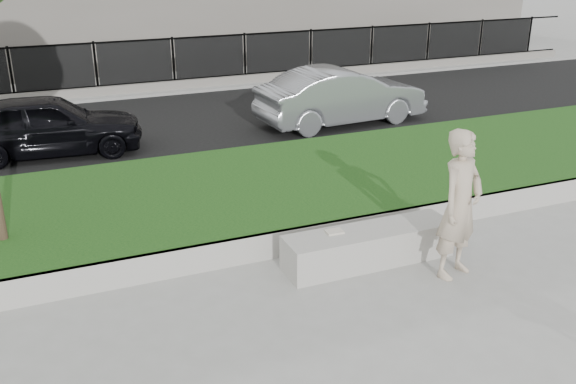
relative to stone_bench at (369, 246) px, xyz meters
name	(u,v)px	position (x,y,z in m)	size (l,w,h in m)	color
ground	(274,298)	(-1.59, -0.40, -0.25)	(90.00, 90.00, 0.00)	gray
grass_bank	(207,201)	(-1.59, 2.60, -0.05)	(34.00, 4.00, 0.40)	#0D3610
grass_kerb	(246,250)	(-1.59, 0.64, -0.05)	(34.00, 0.08, 0.40)	#A7A49C
street	(144,127)	(-1.59, 8.10, -0.23)	(34.00, 7.00, 0.04)	black
far_pavement	(115,88)	(-1.59, 12.60, -0.19)	(34.00, 3.00, 0.12)	gray
iron_fence	(119,78)	(-1.59, 11.60, 0.29)	(32.00, 0.30, 1.50)	slate
stone_bench	(369,246)	(0.00, 0.00, 0.00)	(2.45, 0.61, 0.50)	#A7A49C
man	(460,205)	(0.91, -0.74, 0.76)	(0.74, 0.49, 2.03)	#BEAB92
book	(334,232)	(-0.49, 0.11, 0.26)	(0.24, 0.17, 0.03)	beige
car_dark	(48,125)	(-3.79, 6.70, 0.43)	(1.51, 3.76, 1.28)	black
car_silver	(341,96)	(2.90, 6.52, 0.47)	(1.44, 4.13, 1.36)	gray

